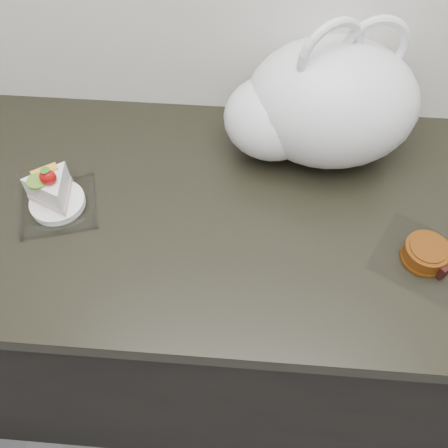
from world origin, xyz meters
name	(u,v)px	position (x,y,z in m)	size (l,w,h in m)	color
counter	(244,308)	(0.00, 1.69, 0.45)	(2.04, 0.64, 0.90)	black
cake_tray	(55,196)	(-0.40, 1.67, 0.93)	(0.19, 0.19, 0.12)	white
mooncake_wrap	(426,255)	(0.33, 1.60, 0.92)	(0.22, 0.22, 0.04)	white
plastic_bag	(320,105)	(0.12, 1.87, 1.03)	(0.46, 0.39, 0.32)	silver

